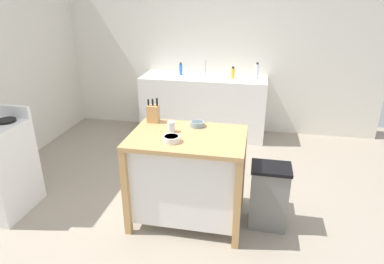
# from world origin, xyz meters

# --- Properties ---
(ground_plane) EXTENTS (6.02, 6.02, 0.00)m
(ground_plane) POSITION_xyz_m (0.00, 0.00, 0.00)
(ground_plane) COLOR gray
(ground_plane) RESTS_ON ground
(wall_back) EXTENTS (4.89, 0.10, 2.60)m
(wall_back) POSITION_xyz_m (0.00, 2.51, 1.30)
(wall_back) COLOR silver
(wall_back) RESTS_ON ground
(wall_left) EXTENTS (0.10, 3.11, 2.60)m
(wall_left) POSITION_xyz_m (-2.44, 0.96, 1.30)
(wall_left) COLOR silver
(wall_left) RESTS_ON ground
(kitchen_island) EXTENTS (1.05, 0.73, 0.89)m
(kitchen_island) POSITION_xyz_m (0.02, 0.00, 0.50)
(kitchen_island) COLOR tan
(kitchen_island) RESTS_ON ground
(knife_block) EXTENTS (0.11, 0.09, 0.25)m
(knife_block) POSITION_xyz_m (-0.38, 0.27, 0.98)
(knife_block) COLOR tan
(knife_block) RESTS_ON kitchen_island
(bowl_ceramic_wide) EXTENTS (0.14, 0.14, 0.05)m
(bowl_ceramic_wide) POSITION_xyz_m (0.07, 0.23, 0.92)
(bowl_ceramic_wide) COLOR gray
(bowl_ceramic_wide) RESTS_ON kitchen_island
(bowl_stoneware_deep) EXTENTS (0.15, 0.15, 0.05)m
(bowl_stoneware_deep) POSITION_xyz_m (-0.08, -0.16, 0.92)
(bowl_stoneware_deep) COLOR silver
(bowl_stoneware_deep) RESTS_ON kitchen_island
(drinking_cup) EXTENTS (0.07, 0.07, 0.10)m
(drinking_cup) POSITION_xyz_m (-0.14, 0.05, 0.94)
(drinking_cup) COLOR silver
(drinking_cup) RESTS_ON kitchen_island
(trash_bin) EXTENTS (0.36, 0.28, 0.63)m
(trash_bin) POSITION_xyz_m (0.79, 0.04, 0.32)
(trash_bin) COLOR slate
(trash_bin) RESTS_ON ground
(sink_counter) EXTENTS (1.88, 0.60, 0.92)m
(sink_counter) POSITION_xyz_m (-0.19, 2.16, 0.46)
(sink_counter) COLOR white
(sink_counter) RESTS_ON ground
(sink_faucet) EXTENTS (0.02, 0.02, 0.22)m
(sink_faucet) POSITION_xyz_m (-0.19, 2.30, 1.03)
(sink_faucet) COLOR #B7BCC1
(sink_faucet) RESTS_ON sink_counter
(bottle_spray_cleaner) EXTENTS (0.06, 0.06, 0.17)m
(bottle_spray_cleaner) POSITION_xyz_m (0.24, 2.17, 1.00)
(bottle_spray_cleaner) COLOR yellow
(bottle_spray_cleaner) RESTS_ON sink_counter
(bottle_dish_soap) EXTENTS (0.06, 0.06, 0.23)m
(bottle_dish_soap) POSITION_xyz_m (0.59, 2.21, 1.03)
(bottle_dish_soap) COLOR white
(bottle_dish_soap) RESTS_ON sink_counter
(bottle_hand_soap) EXTENTS (0.05, 0.05, 0.19)m
(bottle_hand_soap) POSITION_xyz_m (-0.55, 2.24, 1.00)
(bottle_hand_soap) COLOR blue
(bottle_hand_soap) RESTS_ON sink_counter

